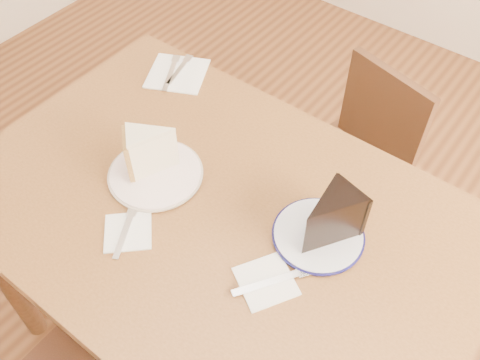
# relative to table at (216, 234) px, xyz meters

# --- Properties ---
(ground) EXTENTS (4.00, 4.00, 0.00)m
(ground) POSITION_rel_table_xyz_m (0.00, 0.00, -0.65)
(ground) COLOR #492713
(ground) RESTS_ON ground
(table) EXTENTS (1.20, 0.80, 0.75)m
(table) POSITION_rel_table_xyz_m (0.00, 0.00, 0.00)
(table) COLOR #502F15
(table) RESTS_ON ground
(chair_far) EXTENTS (0.45, 0.45, 0.74)m
(chair_far) POSITION_rel_table_xyz_m (0.07, 0.60, -0.24)
(chair_far) COLOR #321A0F
(chair_far) RESTS_ON ground
(plate_cream) EXTENTS (0.22, 0.22, 0.01)m
(plate_cream) POSITION_rel_table_xyz_m (-0.18, -0.01, 0.10)
(plate_cream) COLOR white
(plate_cream) RESTS_ON table
(plate_navy) EXTENTS (0.19, 0.19, 0.01)m
(plate_navy) POSITION_rel_table_xyz_m (0.23, 0.08, 0.10)
(plate_navy) COLOR white
(plate_navy) RESTS_ON table
(carrot_cake) EXTENTS (0.13, 0.13, 0.11)m
(carrot_cake) POSITION_rel_table_xyz_m (-0.19, 0.01, 0.16)
(carrot_cake) COLOR beige
(carrot_cake) RESTS_ON plate_cream
(chocolate_cake) EXTENTS (0.12, 0.15, 0.11)m
(chocolate_cake) POSITION_rel_table_xyz_m (0.24, 0.08, 0.17)
(chocolate_cake) COLOR black
(chocolate_cake) RESTS_ON plate_navy
(napkin_cream) EXTENTS (0.14, 0.14, 0.00)m
(napkin_cream) POSITION_rel_table_xyz_m (-0.11, -0.17, 0.10)
(napkin_cream) COLOR white
(napkin_cream) RESTS_ON table
(napkin_navy) EXTENTS (0.15, 0.15, 0.00)m
(napkin_navy) POSITION_rel_table_xyz_m (0.20, -0.08, 0.10)
(napkin_navy) COLOR white
(napkin_navy) RESTS_ON table
(napkin_spare) EXTENTS (0.21, 0.21, 0.00)m
(napkin_spare) POSITION_rel_table_xyz_m (-0.39, 0.31, 0.10)
(napkin_spare) COLOR white
(napkin_spare) RESTS_ON table
(fork_cream) EXTENTS (0.08, 0.13, 0.00)m
(fork_cream) POSITION_rel_table_xyz_m (-0.11, -0.17, 0.10)
(fork_cream) COLOR silver
(fork_cream) RESTS_ON napkin_cream
(knife_navy) EXTENTS (0.11, 0.15, 0.00)m
(knife_navy) POSITION_rel_table_xyz_m (0.21, -0.08, 0.10)
(knife_navy) COLOR silver
(knife_navy) RESTS_ON napkin_navy
(fork_spare) EXTENTS (0.05, 0.14, 0.00)m
(fork_spare) POSITION_rel_table_xyz_m (-0.40, 0.32, 0.10)
(fork_spare) COLOR silver
(fork_spare) RESTS_ON napkin_spare
(knife_spare) EXTENTS (0.09, 0.15, 0.00)m
(knife_spare) POSITION_rel_table_xyz_m (-0.41, 0.30, 0.10)
(knife_spare) COLOR silver
(knife_spare) RESTS_ON napkin_spare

